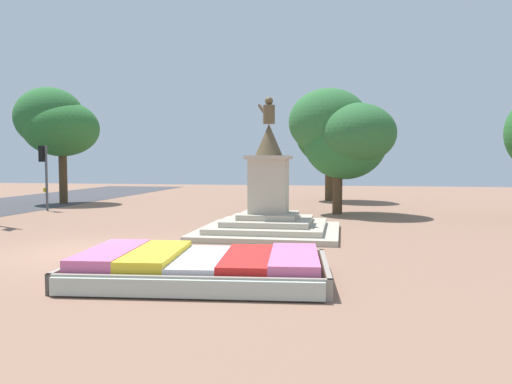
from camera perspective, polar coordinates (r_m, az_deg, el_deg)
ground_plane at (r=14.53m, az=-18.78°, el=-6.53°), size 76.23×76.23×0.00m
flower_planter at (r=10.64m, az=-6.55°, el=-8.54°), size 5.54×3.59×0.63m
statue_monument at (r=17.07m, az=1.47°, el=-1.96°), size 4.75×4.75×4.66m
traffic_light_far_corner at (r=27.05m, az=-23.06°, el=2.77°), size 0.42×0.31×3.25m
park_tree_far_left at (r=31.25m, az=8.59°, el=7.37°), size 4.28×4.09×6.77m
park_tree_behind_statue at (r=31.40m, az=-21.90°, el=7.25°), size 4.81×4.29×6.74m
park_tree_street_side at (r=23.63m, az=9.95°, el=6.65°), size 4.94×4.19×5.88m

